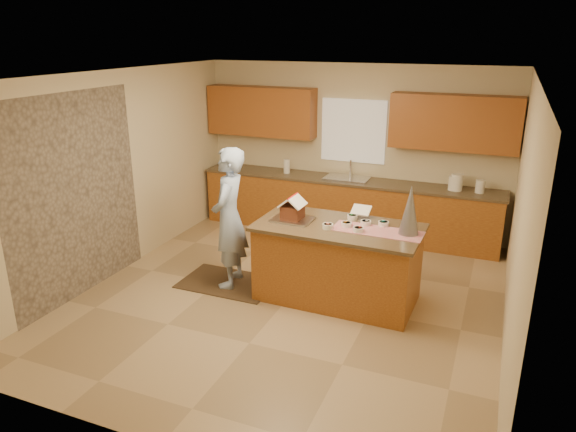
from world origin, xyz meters
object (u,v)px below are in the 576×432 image
(island_base, at_px, (337,264))
(tinsel_tree, at_px, (410,210))
(boy, at_px, (229,218))
(gingerbread_house, at_px, (293,210))

(island_base, height_order, tinsel_tree, tinsel_tree)
(boy, relative_size, gingerbread_house, 6.05)
(boy, height_order, gingerbread_house, boy)
(gingerbread_house, bearing_deg, boy, -173.10)
(tinsel_tree, height_order, gingerbread_house, tinsel_tree)
(island_base, height_order, boy, boy)
(boy, distance_m, gingerbread_house, 0.85)
(tinsel_tree, xyz_separation_m, boy, (-2.22, -0.17, -0.33))
(island_base, bearing_deg, tinsel_tree, 3.67)
(boy, xyz_separation_m, gingerbread_house, (0.82, 0.10, 0.18))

